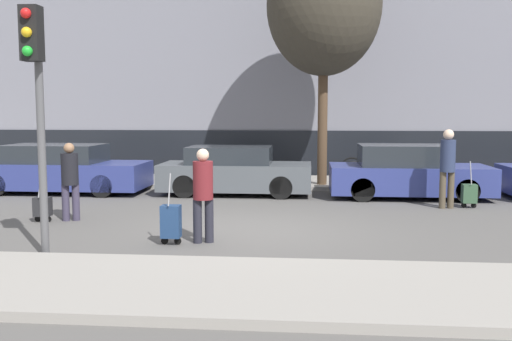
{
  "coord_description": "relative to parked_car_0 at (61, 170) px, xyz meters",
  "views": [
    {
      "loc": [
        1.05,
        -10.56,
        2.21
      ],
      "look_at": [
        -0.08,
        1.8,
        0.95
      ],
      "focal_mm": 40.0,
      "sensor_mm": 36.0,
      "label": 1
    }
  ],
  "objects": [
    {
      "name": "sidewalk_far",
      "position": [
        5.8,
        2.37,
        -0.57
      ],
      "size": [
        28.0,
        3.0,
        0.12
      ],
      "color": "gray",
      "rests_on": "ground_plane"
    },
    {
      "name": "trolley_left",
      "position": [
        1.49,
        -4.21,
        -0.32
      ],
      "size": [
        0.34,
        0.29,
        1.05
      ],
      "color": "#262628",
      "rests_on": "ground_plane"
    },
    {
      "name": "pedestrian_right",
      "position": [
        10.06,
        -1.77,
        0.42
      ],
      "size": [
        0.35,
        0.34,
        1.83
      ],
      "rotation": [
        0.0,
        0.0,
        3.34
      ],
      "color": "#4C4233",
      "rests_on": "ground_plane"
    },
    {
      "name": "parked_bicycle",
      "position": [
        8.74,
        2.7,
        -0.14
      ],
      "size": [
        1.77,
        0.06,
        0.96
      ],
      "color": "black",
      "rests_on": "sidewalk_far"
    },
    {
      "name": "parked_car_0",
      "position": [
        0.0,
        0.0,
        0.0
      ],
      "size": [
        4.67,
        1.87,
        1.34
      ],
      "color": "navy",
      "rests_on": "ground_plane"
    },
    {
      "name": "trolley_right",
      "position": [
        10.6,
        -1.66,
        -0.3
      ],
      "size": [
        0.34,
        0.29,
        1.1
      ],
      "color": "#335138",
      "rests_on": "ground_plane"
    },
    {
      "name": "sidewalk_near",
      "position": [
        5.8,
        -8.38,
        -0.57
      ],
      "size": [
        28.0,
        2.5,
        0.12
      ],
      "color": "gray",
      "rests_on": "ground_plane"
    },
    {
      "name": "parked_car_2",
      "position": [
        9.44,
        -0.13,
        0.01
      ],
      "size": [
        4.08,
        1.83,
        1.38
      ],
      "color": "navy",
      "rests_on": "ground_plane"
    },
    {
      "name": "ground_plane",
      "position": [
        5.8,
        -4.63,
        -0.63
      ],
      "size": [
        80.0,
        80.0,
        0.0
      ],
      "primitive_type": "plane",
      "color": "#565451"
    },
    {
      "name": "bare_tree_near_crossing",
      "position": [
        7.27,
        1.51,
        4.61
      ],
      "size": [
        3.28,
        3.28,
        7.14
      ],
      "color": "#4C3826",
      "rests_on": "sidewalk_far"
    },
    {
      "name": "trolley_center",
      "position": [
        4.57,
        -5.93,
        -0.24
      ],
      "size": [
        0.34,
        0.29,
        1.21
      ],
      "color": "navy",
      "rests_on": "ground_plane"
    },
    {
      "name": "building_facade",
      "position": [
        5.8,
        5.97,
        5.23
      ],
      "size": [
        28.0,
        2.85,
        11.76
      ],
      "color": "slate",
      "rests_on": "ground_plane"
    },
    {
      "name": "traffic_light",
      "position": [
        2.81,
        -6.99,
        2.05
      ],
      "size": [
        0.28,
        0.47,
        3.76
      ],
      "color": "#515154",
      "rests_on": "ground_plane"
    },
    {
      "name": "pedestrian_center",
      "position": [
        5.09,
        -5.75,
        0.27
      ],
      "size": [
        0.34,
        0.34,
        1.61
      ],
      "rotation": [
        0.0,
        0.0,
        0.34
      ],
      "color": "#23232D",
      "rests_on": "ground_plane"
    },
    {
      "name": "parked_car_1",
      "position": [
        4.87,
        0.07,
        -0.01
      ],
      "size": [
        4.06,
        1.75,
        1.3
      ],
      "color": "#4C5156",
      "rests_on": "ground_plane"
    },
    {
      "name": "pedestrian_left",
      "position": [
        2.01,
        -4.03,
        0.27
      ],
      "size": [
        0.34,
        0.34,
        1.6
      ],
      "rotation": [
        0.0,
        0.0,
        0.33
      ],
      "color": "#383347",
      "rests_on": "ground_plane"
    }
  ]
}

